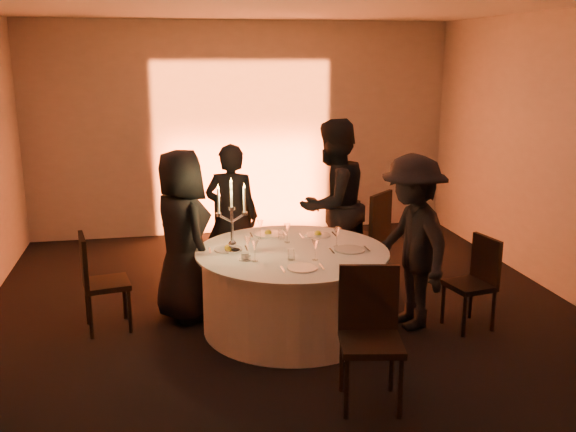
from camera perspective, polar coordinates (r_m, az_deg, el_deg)
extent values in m
plane|color=black|center=(6.24, 0.37, -9.84)|extent=(7.00, 7.00, 0.00)
plane|color=#B3ADA6|center=(9.21, -4.06, 7.69)|extent=(7.00, 0.00, 7.00)
plane|color=#B3ADA6|center=(2.60, 16.49, -10.12)|extent=(7.00, 0.00, 7.00)
cube|color=black|center=(9.20, -3.67, -1.53)|extent=(0.25, 0.12, 0.10)
cylinder|color=black|center=(6.23, 0.37, -9.71)|extent=(0.60, 0.60, 0.03)
cylinder|color=black|center=(6.09, 0.37, -6.62)|extent=(0.20, 0.20, 0.75)
cylinder|color=white|center=(6.09, 0.37, -6.62)|extent=(1.68, 1.68, 0.75)
cylinder|color=white|center=(5.97, 0.38, -3.16)|extent=(1.80, 1.80, 0.02)
cube|color=black|center=(6.28, -15.84, -5.82)|extent=(0.48, 0.48, 0.05)
cube|color=black|center=(6.19, -17.70, -3.78)|extent=(0.11, 0.41, 0.47)
cylinder|color=black|center=(6.21, -13.89, -8.17)|extent=(0.04, 0.04, 0.44)
cylinder|color=black|center=(6.54, -14.34, -7.06)|extent=(0.04, 0.04, 0.44)
cylinder|color=black|center=(6.19, -17.14, -8.51)|extent=(0.04, 0.04, 0.44)
cylinder|color=black|center=(6.51, -17.42, -7.37)|extent=(0.04, 0.04, 0.44)
cube|color=black|center=(7.59, -4.74, -1.80)|extent=(0.49, 0.49, 0.05)
cube|color=black|center=(7.34, -4.91, -0.27)|extent=(0.42, 0.12, 0.48)
cylinder|color=black|center=(7.81, -3.29, -3.08)|extent=(0.04, 0.04, 0.45)
cylinder|color=black|center=(7.84, -5.89, -3.07)|extent=(0.04, 0.04, 0.45)
cylinder|color=black|center=(7.47, -3.46, -3.90)|extent=(0.04, 0.04, 0.45)
cylinder|color=black|center=(7.50, -6.18, -3.88)|extent=(0.04, 0.04, 0.45)
cube|color=black|center=(7.30, 6.67, -2.02)|extent=(0.66, 0.66, 0.05)
cube|color=black|center=(7.13, 8.23, -0.06)|extent=(0.37, 0.35, 0.53)
cylinder|color=black|center=(7.64, 6.00, -3.32)|extent=(0.04, 0.04, 0.50)
cylinder|color=black|center=(7.31, 4.47, -4.11)|extent=(0.04, 0.04, 0.50)
cylinder|color=black|center=(7.46, 8.70, -3.84)|extent=(0.04, 0.04, 0.50)
cylinder|color=black|center=(7.12, 7.26, -4.67)|extent=(0.04, 0.04, 0.50)
cube|color=black|center=(6.32, 15.81, -5.96)|extent=(0.45, 0.45, 0.05)
cube|color=black|center=(6.35, 17.20, -3.69)|extent=(0.11, 0.39, 0.44)
cylinder|color=black|center=(6.42, 13.60, -7.54)|extent=(0.04, 0.04, 0.41)
cylinder|color=black|center=(6.18, 15.40, -8.54)|extent=(0.04, 0.04, 0.41)
cylinder|color=black|center=(6.61, 15.94, -7.06)|extent=(0.04, 0.04, 0.41)
cylinder|color=black|center=(6.38, 17.78, -8.00)|extent=(0.04, 0.04, 0.41)
cube|color=black|center=(4.81, 7.39, -11.17)|extent=(0.53, 0.53, 0.05)
cube|color=black|center=(4.88, 7.18, -7.20)|extent=(0.45, 0.12, 0.51)
cylinder|color=black|center=(4.73, 5.22, -14.97)|extent=(0.04, 0.04, 0.48)
cylinder|color=black|center=(4.78, 9.96, -14.80)|extent=(0.04, 0.04, 0.48)
cylinder|color=black|center=(5.07, 4.79, -12.85)|extent=(0.04, 0.04, 0.48)
cylinder|color=black|center=(5.12, 9.19, -12.72)|extent=(0.04, 0.04, 0.48)
imported|color=black|center=(6.27, -9.40, -1.75)|extent=(0.83, 0.97, 1.68)
imported|color=black|center=(7.09, -5.02, -0.03)|extent=(0.68, 0.55, 1.61)
imported|color=black|center=(7.03, 3.97, 0.98)|extent=(1.15, 1.09, 1.88)
imported|color=black|center=(6.12, 10.93, -2.30)|extent=(0.76, 1.15, 1.66)
cylinder|color=white|center=(6.00, -5.33, -2.95)|extent=(0.26, 0.26, 0.01)
cube|color=#BAB9BE|center=(5.99, -6.95, -3.05)|extent=(0.01, 0.17, 0.01)
cube|color=#BAB9BE|center=(6.02, -3.72, -2.87)|extent=(0.02, 0.17, 0.01)
sphere|color=yellow|center=(5.99, -5.34, -2.57)|extent=(0.07, 0.07, 0.07)
cylinder|color=white|center=(6.47, -1.79, -1.61)|extent=(0.29, 0.29, 0.01)
cube|color=#BAB9BE|center=(6.45, -3.27, -1.70)|extent=(0.02, 0.17, 0.01)
cube|color=#BAB9BE|center=(6.50, -0.31, -1.54)|extent=(0.01, 0.17, 0.01)
sphere|color=yellow|center=(6.46, -1.79, -1.26)|extent=(0.07, 0.07, 0.07)
cylinder|color=white|center=(6.45, 2.67, -1.70)|extent=(0.25, 0.25, 0.01)
cube|color=#BAB9BE|center=(6.41, 1.19, -1.79)|extent=(0.02, 0.17, 0.01)
cube|color=#BAB9BE|center=(6.49, 4.13, -1.62)|extent=(0.01, 0.17, 0.01)
sphere|color=yellow|center=(6.43, 2.67, -1.34)|extent=(0.07, 0.07, 0.07)
cylinder|color=white|center=(5.99, 5.49, -3.00)|extent=(0.29, 0.29, 0.01)
cube|color=#BAB9BE|center=(5.94, 3.92, -3.11)|extent=(0.02, 0.17, 0.01)
cube|color=#BAB9BE|center=(6.04, 7.04, -2.90)|extent=(0.01, 0.17, 0.01)
cylinder|color=white|center=(5.47, 1.28, -4.64)|extent=(0.26, 0.26, 0.01)
cube|color=#BAB9BE|center=(5.43, -0.48, -4.76)|extent=(0.02, 0.17, 0.01)
cube|color=#BAB9BE|center=(5.50, 3.01, -4.53)|extent=(0.02, 0.17, 0.01)
cylinder|color=white|center=(5.71, -3.85, -3.86)|extent=(0.11, 0.11, 0.01)
cylinder|color=white|center=(5.70, -3.85, -3.54)|extent=(0.07, 0.07, 0.06)
cylinder|color=silver|center=(5.94, -4.95, -3.11)|extent=(0.14, 0.14, 0.02)
sphere|color=silver|center=(5.92, -4.97, -2.51)|extent=(0.08, 0.08, 0.08)
cylinder|color=silver|center=(5.88, -4.99, -1.20)|extent=(0.03, 0.03, 0.37)
cylinder|color=silver|center=(5.83, -5.04, 0.69)|extent=(0.06, 0.06, 0.03)
cylinder|color=white|center=(5.80, -5.06, 1.87)|extent=(0.02, 0.02, 0.24)
cone|color=orange|center=(5.77, -5.09, 3.23)|extent=(0.02, 0.02, 0.04)
cylinder|color=silver|center=(5.84, -5.59, -0.21)|extent=(0.13, 0.02, 0.09)
cylinder|color=silver|center=(5.83, -6.18, 0.12)|extent=(0.06, 0.06, 0.03)
cylinder|color=white|center=(5.80, -6.21, 1.30)|extent=(0.02, 0.02, 0.24)
cone|color=orange|center=(5.77, -6.25, 2.66)|extent=(0.02, 0.02, 0.04)
cylinder|color=silver|center=(5.86, -4.44, -0.16)|extent=(0.13, 0.02, 0.09)
cylinder|color=silver|center=(5.85, -3.87, 0.23)|extent=(0.06, 0.06, 0.03)
cylinder|color=white|center=(5.83, -3.89, 1.41)|extent=(0.02, 0.02, 0.24)
cone|color=orange|center=(5.80, -3.92, 2.76)|extent=(0.02, 0.02, 0.04)
cylinder|color=silver|center=(5.80, -3.58, -3.57)|extent=(0.06, 0.06, 0.01)
cylinder|color=silver|center=(5.79, -3.59, -3.08)|extent=(0.01, 0.01, 0.10)
cone|color=silver|center=(5.76, -3.61, -2.23)|extent=(0.07, 0.07, 0.09)
cylinder|color=silver|center=(5.66, -2.95, -4.02)|extent=(0.06, 0.06, 0.01)
cylinder|color=silver|center=(5.64, -2.96, -3.52)|extent=(0.01, 0.01, 0.10)
cone|color=silver|center=(5.62, -2.97, -2.65)|extent=(0.07, 0.07, 0.09)
cylinder|color=silver|center=(5.69, 2.42, -3.91)|extent=(0.06, 0.06, 0.01)
cylinder|color=silver|center=(5.68, 2.43, -3.41)|extent=(0.01, 0.01, 0.10)
cone|color=silver|center=(5.65, 2.43, -2.54)|extent=(0.07, 0.07, 0.09)
cylinder|color=silver|center=(6.09, 4.33, -2.73)|extent=(0.06, 0.06, 0.01)
cylinder|color=silver|center=(6.07, 4.34, -2.26)|extent=(0.01, 0.01, 0.10)
cone|color=silver|center=(6.05, 4.36, -1.44)|extent=(0.07, 0.07, 0.09)
cylinder|color=silver|center=(6.33, -2.46, -2.02)|extent=(0.06, 0.06, 0.01)
cylinder|color=silver|center=(6.32, -2.47, -1.57)|extent=(0.01, 0.01, 0.10)
cone|color=silver|center=(6.30, -2.48, -0.78)|extent=(0.07, 0.07, 0.09)
cylinder|color=silver|center=(6.21, -0.08, -2.35)|extent=(0.06, 0.06, 0.01)
cylinder|color=silver|center=(6.19, -0.08, -1.88)|extent=(0.01, 0.01, 0.10)
cone|color=silver|center=(6.17, -0.08, -1.08)|extent=(0.07, 0.07, 0.09)
cylinder|color=silver|center=(6.32, -0.61, -1.65)|extent=(0.07, 0.07, 0.09)
cylinder|color=silver|center=(5.69, 0.29, -3.47)|extent=(0.07, 0.07, 0.09)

